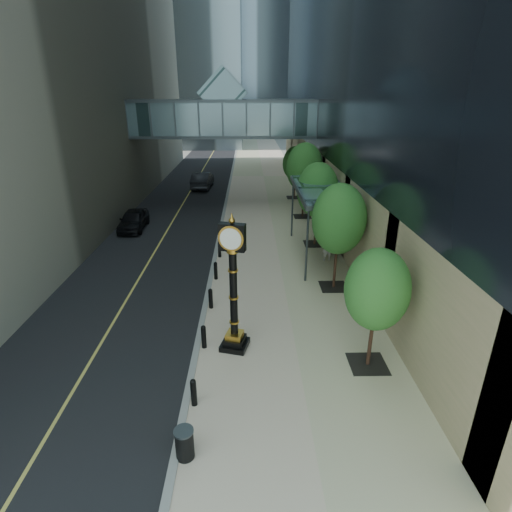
# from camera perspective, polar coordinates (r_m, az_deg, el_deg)

# --- Properties ---
(ground) EXTENTS (320.00, 320.00, 0.00)m
(ground) POSITION_cam_1_polar(r_m,az_deg,el_deg) (13.42, 3.21, -23.35)
(ground) COLOR gray
(ground) RESTS_ON ground
(road) EXTENTS (8.00, 180.00, 0.02)m
(road) POSITION_cam_1_polar(r_m,az_deg,el_deg) (50.65, -8.18, 11.15)
(road) COLOR black
(road) RESTS_ON ground
(sidewalk) EXTENTS (8.00, 180.00, 0.06)m
(sidewalk) POSITION_cam_1_polar(r_m,az_deg,el_deg) (50.31, 1.08, 11.32)
(sidewalk) COLOR beige
(sidewalk) RESTS_ON ground
(curb) EXTENTS (0.25, 180.00, 0.07)m
(curb) POSITION_cam_1_polar(r_m,az_deg,el_deg) (50.32, -3.57, 11.29)
(curb) COLOR gray
(curb) RESTS_ON ground
(distant_tower_c) EXTENTS (22.00, 22.00, 65.00)m
(distant_tower_c) POSITION_cam_1_polar(r_m,az_deg,el_deg) (131.47, -3.91, 32.26)
(distant_tower_c) COLOR #8BA3AF
(distant_tower_c) RESTS_ON ground
(skywalk) EXTENTS (17.00, 4.20, 5.80)m
(skywalk) POSITION_cam_1_polar(r_m,az_deg,el_deg) (37.46, -4.61, 19.34)
(skywalk) COLOR #43696C
(skywalk) RESTS_ON ground
(entrance_canopy) EXTENTS (3.00, 8.00, 4.38)m
(entrance_canopy) POSITION_cam_1_polar(r_m,az_deg,el_deg) (24.36, 9.34, 9.19)
(entrance_canopy) COLOR #383F44
(entrance_canopy) RESTS_ON ground
(bollard_row) EXTENTS (0.20, 16.20, 0.90)m
(bollard_row) POSITION_cam_1_polar(r_m,az_deg,el_deg) (20.56, -6.11, -4.06)
(bollard_row) COLOR black
(bollard_row) RESTS_ON sidewalk
(street_trees) EXTENTS (2.91, 28.34, 5.98)m
(street_trees) POSITION_cam_1_polar(r_m,az_deg,el_deg) (27.03, 8.57, 9.51)
(street_trees) COLOR black
(street_trees) RESTS_ON sidewalk
(street_clock) EXTENTS (1.25, 1.25, 5.45)m
(street_clock) POSITION_cam_1_polar(r_m,az_deg,el_deg) (15.34, -3.22, -5.60)
(street_clock) COLOR black
(street_clock) RESTS_ON sidewalk
(trash_bin) EXTENTS (0.55, 0.55, 0.90)m
(trash_bin) POSITION_cam_1_polar(r_m,az_deg,el_deg) (12.45, -10.16, -24.96)
(trash_bin) COLOR black
(trash_bin) RESTS_ON sidewalk
(pedestrian) EXTENTS (0.73, 0.59, 1.75)m
(pedestrian) POSITION_cam_1_polar(r_m,az_deg,el_deg) (24.56, 10.14, 1.29)
(pedestrian) COLOR #A7A099
(pedestrian) RESTS_ON sidewalk
(car_near) EXTENTS (1.81, 4.34, 1.47)m
(car_near) POSITION_cam_1_polar(r_m,az_deg,el_deg) (31.49, -17.10, 4.98)
(car_near) COLOR black
(car_near) RESTS_ON road
(car_far) EXTENTS (2.08, 5.31, 1.72)m
(car_far) POSITION_cam_1_polar(r_m,az_deg,el_deg) (44.22, -7.66, 10.72)
(car_far) COLOR black
(car_far) RESTS_ON road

